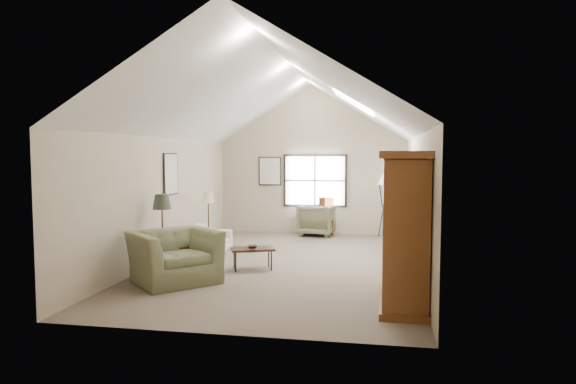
% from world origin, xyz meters
% --- Properties ---
extents(room_shell, '(5.01, 8.01, 4.00)m').
position_xyz_m(room_shell, '(0.00, 0.00, 3.21)').
color(room_shell, '#746352').
rests_on(room_shell, ground).
extents(window, '(1.72, 0.08, 1.42)m').
position_xyz_m(window, '(0.10, 3.96, 1.45)').
color(window, black).
rests_on(window, room_shell).
extents(skylight, '(0.80, 1.20, 0.52)m').
position_xyz_m(skylight, '(1.30, 0.90, 3.22)').
color(skylight, white).
rests_on(skylight, room_shell).
extents(wall_art, '(1.97, 3.71, 0.88)m').
position_xyz_m(wall_art, '(-1.88, 1.94, 1.73)').
color(wall_art, black).
rests_on(wall_art, room_shell).
extents(armoire, '(0.60, 1.50, 2.20)m').
position_xyz_m(armoire, '(2.18, -2.40, 1.10)').
color(armoire, brown).
rests_on(armoire, ground).
extents(tv_alcove, '(0.32, 1.30, 2.10)m').
position_xyz_m(tv_alcove, '(2.34, 1.60, 1.15)').
color(tv_alcove, white).
rests_on(tv_alcove, ground).
extents(media_console, '(0.34, 1.18, 0.60)m').
position_xyz_m(media_console, '(2.32, 1.60, 0.30)').
color(media_console, '#382316').
rests_on(media_console, ground).
extents(tv_panel, '(0.05, 0.90, 0.55)m').
position_xyz_m(tv_panel, '(2.32, 1.60, 0.92)').
color(tv_panel, black).
rests_on(tv_panel, media_console).
extents(sofa, '(0.97, 2.14, 0.61)m').
position_xyz_m(sofa, '(-1.85, 0.52, 0.30)').
color(sofa, beige).
rests_on(sofa, ground).
extents(armchair_near, '(1.78, 1.79, 0.88)m').
position_xyz_m(armchair_near, '(-1.57, -1.71, 0.44)').
color(armchair_near, '#686C4C').
rests_on(armchair_near, ground).
extents(armchair_far, '(0.98, 1.00, 0.83)m').
position_xyz_m(armchair_far, '(0.19, 3.70, 0.41)').
color(armchair_far, '#68694A').
rests_on(armchair_far, ground).
extents(coffee_table, '(0.91, 0.71, 0.41)m').
position_xyz_m(coffee_table, '(-0.50, -0.56, 0.21)').
color(coffee_table, '#361E16').
rests_on(coffee_table, ground).
extents(bowl, '(0.25, 0.25, 0.05)m').
position_xyz_m(bowl, '(-0.50, -0.56, 0.43)').
color(bowl, '#331C15').
rests_on(bowl, coffee_table).
extents(side_table, '(0.56, 0.56, 0.52)m').
position_xyz_m(side_table, '(-1.75, -1.08, 0.26)').
color(side_table, '#342215').
rests_on(side_table, ground).
extents(side_chair, '(0.43, 0.43, 1.00)m').
position_xyz_m(side_chair, '(0.44, 3.70, 0.50)').
color(side_chair, brown).
rests_on(side_chair, ground).
extents(tripod_lamp, '(0.59, 0.59, 1.76)m').
position_xyz_m(tripod_lamp, '(2.03, 3.70, 0.88)').
color(tripod_lamp, white).
rests_on(tripod_lamp, ground).
extents(dark_lamp, '(0.37, 0.37, 1.45)m').
position_xyz_m(dark_lamp, '(-2.15, -0.88, 0.73)').
color(dark_lamp, '#232A1E').
rests_on(dark_lamp, ground).
extents(tan_lamp, '(0.28, 0.28, 1.30)m').
position_xyz_m(tan_lamp, '(-2.15, 1.72, 0.65)').
color(tan_lamp, tan).
rests_on(tan_lamp, ground).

